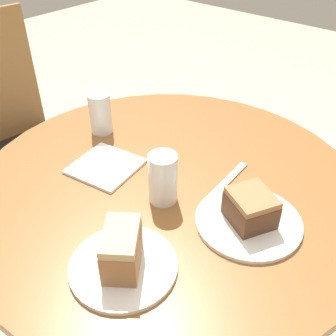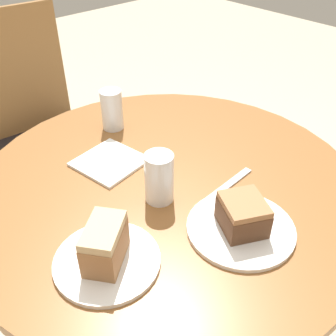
{
  "view_description": "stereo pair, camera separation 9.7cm",
  "coord_description": "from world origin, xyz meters",
  "px_view_note": "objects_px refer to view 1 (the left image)",
  "views": [
    {
      "loc": [
        -0.59,
        -0.51,
        1.4
      ],
      "look_at": [
        0.0,
        0.0,
        0.81
      ],
      "focal_mm": 42.0,
      "sensor_mm": 36.0,
      "label": 1
    },
    {
      "loc": [
        -0.53,
        -0.58,
        1.4
      ],
      "look_at": [
        0.0,
        0.0,
        0.81
      ],
      "focal_mm": 42.0,
      "sensor_mm": 36.0,
      "label": 2
    }
  ],
  "objects_px": {
    "plate_near": "(249,221)",
    "cake_slice_far": "(122,249)",
    "glass_lemonade": "(101,116)",
    "glass_water": "(163,180)",
    "plate_far": "(123,266)",
    "cake_slice_near": "(251,207)",
    "chair": "(17,137)"
  },
  "relations": [
    {
      "from": "plate_near",
      "to": "cake_slice_far",
      "type": "height_order",
      "value": "cake_slice_far"
    },
    {
      "from": "glass_lemonade",
      "to": "glass_water",
      "type": "xyz_separation_m",
      "value": [
        -0.12,
        -0.34,
        0.0
      ]
    },
    {
      "from": "plate_far",
      "to": "cake_slice_near",
      "type": "xyz_separation_m",
      "value": [
        0.27,
        -0.12,
        0.04
      ]
    },
    {
      "from": "cake_slice_near",
      "to": "plate_far",
      "type": "bearing_deg",
      "value": 155.71
    },
    {
      "from": "plate_near",
      "to": "cake_slice_far",
      "type": "relative_size",
      "value": 1.87
    },
    {
      "from": "cake_slice_near",
      "to": "glass_water",
      "type": "distance_m",
      "value": 0.21
    },
    {
      "from": "chair",
      "to": "cake_slice_near",
      "type": "relative_size",
      "value": 7.79
    },
    {
      "from": "chair",
      "to": "plate_near",
      "type": "distance_m",
      "value": 1.18
    },
    {
      "from": "plate_far",
      "to": "cake_slice_far",
      "type": "height_order",
      "value": "cake_slice_far"
    },
    {
      "from": "plate_far",
      "to": "cake_slice_far",
      "type": "distance_m",
      "value": 0.05
    },
    {
      "from": "plate_far",
      "to": "glass_lemonade",
      "type": "xyz_separation_m",
      "value": [
        0.32,
        0.42,
        0.05
      ]
    },
    {
      "from": "chair",
      "to": "glass_water",
      "type": "bearing_deg",
      "value": -92.28
    },
    {
      "from": "plate_near",
      "to": "plate_far",
      "type": "relative_size",
      "value": 1.1
    },
    {
      "from": "glass_water",
      "to": "plate_far",
      "type": "bearing_deg",
      "value": -159.83
    },
    {
      "from": "plate_near",
      "to": "cake_slice_near",
      "type": "relative_size",
      "value": 1.86
    },
    {
      "from": "chair",
      "to": "cake_slice_near",
      "type": "distance_m",
      "value": 1.19
    },
    {
      "from": "plate_near",
      "to": "glass_lemonade",
      "type": "distance_m",
      "value": 0.55
    },
    {
      "from": "chair",
      "to": "glass_water",
      "type": "xyz_separation_m",
      "value": [
        -0.13,
        -0.94,
        0.33
      ]
    },
    {
      "from": "cake_slice_far",
      "to": "cake_slice_near",
      "type": "bearing_deg",
      "value": -24.29
    },
    {
      "from": "glass_water",
      "to": "glass_lemonade",
      "type": "bearing_deg",
      "value": 71.45
    },
    {
      "from": "cake_slice_near",
      "to": "glass_lemonade",
      "type": "xyz_separation_m",
      "value": [
        0.05,
        0.54,
        0.01
      ]
    },
    {
      "from": "chair",
      "to": "cake_slice_far",
      "type": "height_order",
      "value": "chair"
    },
    {
      "from": "plate_far",
      "to": "plate_near",
      "type": "bearing_deg",
      "value": -24.29
    },
    {
      "from": "chair",
      "to": "plate_far",
      "type": "xyz_separation_m",
      "value": [
        -0.34,
        -1.02,
        0.28
      ]
    },
    {
      "from": "plate_near",
      "to": "glass_lemonade",
      "type": "bearing_deg",
      "value": 84.61
    },
    {
      "from": "glass_water",
      "to": "cake_slice_near",
      "type": "bearing_deg",
      "value": -72.03
    },
    {
      "from": "glass_lemonade",
      "to": "glass_water",
      "type": "relative_size",
      "value": 0.98
    },
    {
      "from": "chair",
      "to": "cake_slice_far",
      "type": "bearing_deg",
      "value": -102.7
    },
    {
      "from": "cake_slice_near",
      "to": "cake_slice_far",
      "type": "height_order",
      "value": "cake_slice_far"
    },
    {
      "from": "glass_lemonade",
      "to": "cake_slice_near",
      "type": "bearing_deg",
      "value": -95.39
    },
    {
      "from": "plate_near",
      "to": "plate_far",
      "type": "xyz_separation_m",
      "value": [
        -0.27,
        0.12,
        0.0
      ]
    },
    {
      "from": "plate_near",
      "to": "plate_far",
      "type": "bearing_deg",
      "value": 155.71
    }
  ]
}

